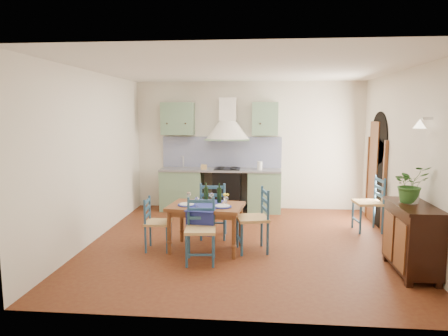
{
  "coord_description": "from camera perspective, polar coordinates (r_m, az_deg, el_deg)",
  "views": [
    {
      "loc": [
        0.24,
        -6.35,
        2.12
      ],
      "look_at": [
        -0.35,
        0.3,
        1.2
      ],
      "focal_mm": 32.0,
      "sensor_mm": 36.0,
      "label": 1
    }
  ],
  "objects": [
    {
      "name": "right_wall",
      "position": [
        7.04,
        23.75,
        0.8
      ],
      "size": [
        0.26,
        5.0,
        2.8
      ],
      "color": "beige",
      "rests_on": "ground"
    },
    {
      "name": "dining_table",
      "position": [
        6.2,
        -2.56,
        -6.04
      ],
      "size": [
        1.2,
        0.92,
        1.03
      ],
      "color": "brown",
      "rests_on": "ground"
    },
    {
      "name": "potted_plant",
      "position": [
        5.85,
        25.08,
        -2.09
      ],
      "size": [
        0.53,
        0.49,
        0.5
      ],
      "primitive_type": "imported",
      "rotation": [
        0.0,
        0.0,
        0.25
      ],
      "color": "#2E5F25",
      "rests_on": "sideboard"
    },
    {
      "name": "floor",
      "position": [
        6.69,
        2.83,
        -10.62
      ],
      "size": [
        5.0,
        5.0,
        0.0
      ],
      "primitive_type": "plane",
      "color": "#491B0F",
      "rests_on": "ground"
    },
    {
      "name": "chair_left",
      "position": [
        6.34,
        -9.66,
        -7.76
      ],
      "size": [
        0.4,
        0.4,
        0.83
      ],
      "color": "navy",
      "rests_on": "ground"
    },
    {
      "name": "sideboard",
      "position": [
        5.88,
        25.27,
        -8.81
      ],
      "size": [
        0.5,
        1.05,
        0.94
      ],
      "color": "black",
      "rests_on": "ground"
    },
    {
      "name": "chair_near",
      "position": [
        5.74,
        -3.36,
        -8.82
      ],
      "size": [
        0.46,
        0.46,
        0.91
      ],
      "color": "navy",
      "rests_on": "ground"
    },
    {
      "name": "back_wall",
      "position": [
        8.73,
        0.41,
        0.8
      ],
      "size": [
        5.0,
        0.96,
        2.8
      ],
      "color": "beige",
      "rests_on": "ground"
    },
    {
      "name": "chair_right",
      "position": [
        6.19,
        4.38,
        -7.26
      ],
      "size": [
        0.55,
        0.55,
        0.99
      ],
      "color": "navy",
      "rests_on": "ground"
    },
    {
      "name": "ceiling",
      "position": [
        6.39,
        3.01,
        14.0
      ],
      "size": [
        5.0,
        5.0,
        0.01
      ],
      "primitive_type": "cube",
      "color": "silver",
      "rests_on": "back_wall"
    },
    {
      "name": "left_wall",
      "position": [
        6.95,
        -18.15,
        1.51
      ],
      "size": [
        0.04,
        5.0,
        2.8
      ],
      "primitive_type": "cube",
      "color": "beige",
      "rests_on": "ground"
    },
    {
      "name": "chair_spare",
      "position": [
        7.67,
        20.14,
        -4.74
      ],
      "size": [
        0.51,
        0.51,
        0.99
      ],
      "color": "navy",
      "rests_on": "ground"
    },
    {
      "name": "chair_far",
      "position": [
        6.81,
        -1.54,
        -5.88
      ],
      "size": [
        0.47,
        0.47,
        0.97
      ],
      "color": "navy",
      "rests_on": "ground"
    }
  ]
}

